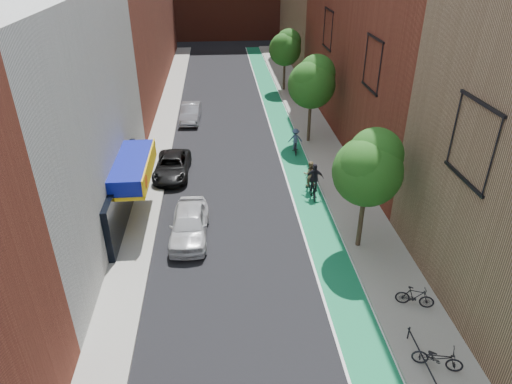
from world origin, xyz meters
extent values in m
cube|color=#167C49|center=(4.00, 26.00, 0.01)|extent=(2.00, 68.00, 0.01)
cube|color=gray|center=(-6.00, 26.00, 0.07)|extent=(2.00, 68.00, 0.15)
cube|color=gray|center=(6.50, 26.00, 0.07)|extent=(3.00, 68.00, 0.15)
cube|color=silver|center=(-11.00, 14.00, 6.00)|extent=(8.00, 20.00, 12.00)
cylinder|color=#332619|center=(5.60, 10.00, 1.65)|extent=(0.24, 0.24, 3.30)
sphere|color=#1B4D14|center=(5.60, 10.00, 4.38)|extent=(3.36, 3.36, 3.36)
sphere|color=#1B4D14|center=(6.00, 10.30, 5.10)|extent=(2.64, 2.64, 2.64)
sphere|color=#1B4D14|center=(5.30, 9.70, 4.86)|extent=(2.40, 2.40, 2.40)
cylinder|color=#332619|center=(5.60, 24.00, 1.73)|extent=(0.24, 0.24, 3.47)
sphere|color=#1B4D14|center=(5.60, 24.00, 4.60)|extent=(3.53, 3.53, 3.53)
sphere|color=#1B4D14|center=(6.00, 24.30, 5.36)|extent=(2.77, 2.77, 2.77)
sphere|color=#1B4D14|center=(5.30, 23.70, 5.10)|extent=(2.52, 2.52, 2.52)
cylinder|color=#332619|center=(5.60, 38.00, 1.59)|extent=(0.24, 0.24, 3.19)
sphere|color=#1B4D14|center=(5.60, 38.00, 4.23)|extent=(3.25, 3.25, 3.25)
sphere|color=#1B4D14|center=(6.00, 38.30, 4.93)|extent=(2.55, 2.55, 2.55)
sphere|color=#1B4D14|center=(5.30, 37.70, 4.70)|extent=(2.32, 2.32, 2.32)
imported|color=silver|center=(-3.13, 11.67, 0.82)|extent=(2.10, 4.89, 1.64)
imported|color=black|center=(-4.60, 19.14, 0.68)|extent=(2.43, 4.95, 1.35)
imported|color=#9C9FA4|center=(-3.79, 29.68, 0.74)|extent=(1.82, 4.59, 1.49)
imported|color=black|center=(4.19, 16.17, 0.52)|extent=(0.50, 1.73, 1.04)
imported|color=#9E865C|center=(4.19, 16.27, 1.18)|extent=(0.81, 0.64, 1.66)
imported|color=black|center=(4.35, 15.37, 0.44)|extent=(0.82, 1.75, 0.88)
imported|color=black|center=(4.35, 15.47, 1.28)|extent=(1.14, 0.60, 1.85)
imported|color=black|center=(4.23, 22.00, 0.46)|extent=(0.48, 1.54, 0.92)
imported|color=#3D506F|center=(4.23, 22.10, 1.13)|extent=(1.03, 0.62, 1.56)
imported|color=black|center=(6.75, 5.40, 0.64)|extent=(1.68, 1.02, 0.98)
imported|color=black|center=(6.32, 2.18, 0.63)|extent=(1.92, 1.28, 0.95)
camera|label=1|loc=(-1.31, -8.85, 14.09)|focal=32.00mm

